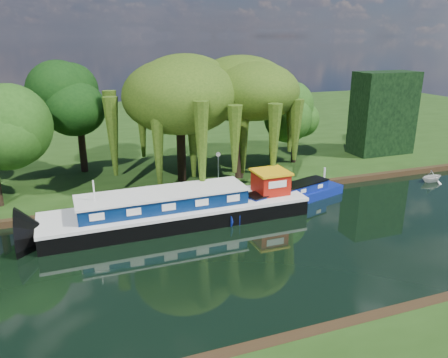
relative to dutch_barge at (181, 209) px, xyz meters
name	(u,v)px	position (x,y,z in m)	size (l,w,h in m)	color
ground	(270,245)	(4.04, -5.10, -0.90)	(120.00, 120.00, 0.00)	black
far_bank	(153,130)	(4.04, 28.90, -0.68)	(120.00, 52.00, 0.45)	#19340E
dutch_barge	(181,209)	(0.00, 0.00, 0.00)	(17.35, 4.14, 3.65)	black
narrowboat	(288,197)	(8.12, 0.37, -0.37)	(10.34, 4.50, 1.50)	navy
red_dinghy	(63,234)	(-7.36, 0.75, -0.90)	(2.09, 2.93, 0.61)	maroon
white_cruiser	(431,182)	(21.93, 0.78, -0.90)	(1.84, 2.13, 1.12)	silver
willow_left	(180,96)	(1.99, 7.05, 6.41)	(7.89, 7.89, 9.45)	black
willow_right	(240,99)	(6.70, 6.26, 6.04)	(7.31, 7.31, 8.90)	black
tree_far_mid	(78,103)	(-5.32, 12.51, 5.47)	(5.25, 5.25, 8.59)	black
tree_far_right	(296,115)	(13.17, 8.77, 3.93)	(3.88, 3.88, 6.36)	black
conifer_hedge	(383,113)	(23.04, 8.90, 3.55)	(6.00, 3.00, 8.00)	black
lamppost	(218,159)	(4.54, 5.40, 1.52)	(0.36, 0.36, 2.56)	silver
mooring_posts	(215,187)	(3.54, 3.30, 0.05)	(19.16, 0.16, 1.00)	silver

